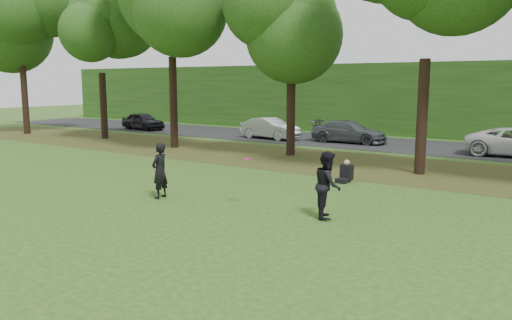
# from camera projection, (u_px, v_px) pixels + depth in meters

# --- Properties ---
(ground) EXTENTS (120.00, 120.00, 0.00)m
(ground) POSITION_uv_depth(u_px,v_px,m) (115.00, 232.00, 12.48)
(ground) COLOR #214B17
(ground) RESTS_ON ground
(leaf_litter) EXTENTS (60.00, 7.00, 0.01)m
(leaf_litter) POSITION_uv_depth(u_px,v_px,m) (337.00, 163.00, 23.12)
(leaf_litter) COLOR #4B3E1A
(leaf_litter) RESTS_ON ground
(street) EXTENTS (70.00, 7.00, 0.02)m
(street) POSITION_uv_depth(u_px,v_px,m) (394.00, 145.00, 29.67)
(street) COLOR black
(street) RESTS_ON ground
(far_hedge) EXTENTS (70.00, 3.00, 5.00)m
(far_hedge) POSITION_uv_depth(u_px,v_px,m) (425.00, 100.00, 34.19)
(far_hedge) COLOR #204614
(far_hedge) RESTS_ON ground
(player_left) EXTENTS (0.51, 0.70, 1.79)m
(player_left) POSITION_uv_depth(u_px,v_px,m) (160.00, 171.00, 15.97)
(player_left) COLOR black
(player_left) RESTS_ON ground
(player_right) EXTENTS (1.03, 1.12, 1.85)m
(player_right) POSITION_uv_depth(u_px,v_px,m) (328.00, 185.00, 13.67)
(player_right) COLOR black
(player_right) RESTS_ON ground
(parked_cars) EXTENTS (40.02, 3.24, 1.42)m
(parked_cars) POSITION_uv_depth(u_px,v_px,m) (383.00, 135.00, 28.72)
(parked_cars) COLOR black
(parked_cars) RESTS_ON street
(frisbee) EXTENTS (0.37, 0.37, 0.06)m
(frisbee) POSITION_uv_depth(u_px,v_px,m) (246.00, 159.00, 14.80)
(frisbee) COLOR #F81487
(frisbee) RESTS_ON ground
(seated_person) EXTENTS (0.44, 0.75, 0.83)m
(seated_person) POSITION_uv_depth(u_px,v_px,m) (346.00, 174.00, 18.70)
(seated_person) COLOR black
(seated_person) RESTS_ON ground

